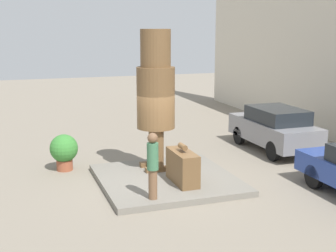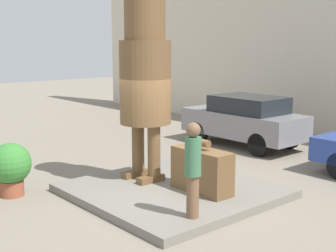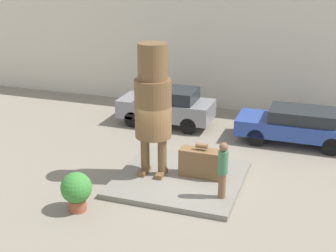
# 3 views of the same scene
# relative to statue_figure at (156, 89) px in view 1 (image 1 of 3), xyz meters

# --- Properties ---
(ground_plane) EXTENTS (60.00, 60.00, 0.00)m
(ground_plane) POSITION_rel_statue_figure_xyz_m (0.88, 0.05, -2.68)
(ground_plane) COLOR gray
(pedestal) EXTENTS (3.98, 3.90, 0.17)m
(pedestal) POSITION_rel_statue_figure_xyz_m (0.88, 0.05, -2.59)
(pedestal) COLOR slate
(pedestal) RESTS_ON ground_plane
(statue_figure) EXTENTS (1.16, 1.16, 4.29)m
(statue_figure) POSITION_rel_statue_figure_xyz_m (0.00, 0.00, 0.00)
(statue_figure) COLOR brown
(statue_figure) RESTS_ON pedestal
(giant_suitcase) EXTENTS (1.39, 0.53, 1.14)m
(giant_suitcase) POSITION_rel_statue_figure_xyz_m (1.52, 0.30, -2.04)
(giant_suitcase) COLOR brown
(giant_suitcase) RESTS_ON pedestal
(tourist) EXTENTS (0.30, 0.30, 1.74)m
(tourist) POSITION_rel_statue_figure_xyz_m (2.47, -0.88, -1.55)
(tourist) COLOR brown
(tourist) RESTS_ON pedestal
(parked_car_grey) EXTENTS (4.00, 1.72, 1.62)m
(parked_car_grey) POSITION_rel_statue_figure_xyz_m (-1.28, 5.01, -1.82)
(parked_car_grey) COLOR gray
(parked_car_grey) RESTS_ON ground_plane
(planter_pot) EXTENTS (0.89, 0.89, 1.17)m
(planter_pot) POSITION_rel_statue_figure_xyz_m (-1.34, -2.66, -2.02)
(planter_pot) COLOR brown
(planter_pot) RESTS_ON ground_plane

